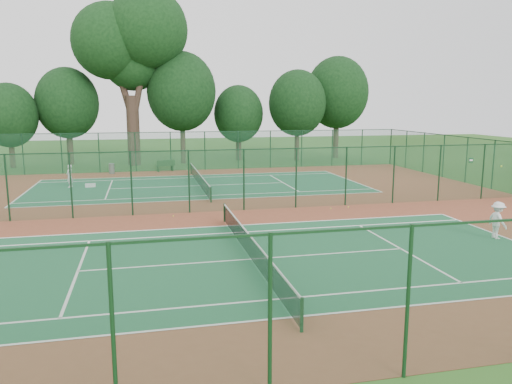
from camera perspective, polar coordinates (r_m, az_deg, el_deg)
ground at (r=28.14m, az=-4.46°, el=-2.23°), size 120.00×120.00×0.00m
red_pad at (r=28.14m, az=-4.46°, el=-2.22°), size 40.00×36.00×0.01m
court_near at (r=19.57m, az=-0.59°, el=-7.70°), size 23.77×10.97×0.01m
court_far at (r=36.91m, az=-6.49°, el=0.72°), size 23.77×10.97×0.01m
fence_north at (r=45.58m, az=-7.79°, el=4.69°), size 40.00×0.09×3.50m
fence_south at (r=10.87m, az=9.70°, el=-12.99°), size 40.00×0.09×3.50m
fence_divider at (r=27.82m, az=-4.51°, el=1.32°), size 40.00×0.09×3.50m
tennis_net_near at (r=19.41m, az=-0.59°, el=-6.21°), size 0.10×12.90×0.97m
tennis_net_far at (r=36.83m, az=-6.50°, el=1.53°), size 0.10×12.90×0.97m
player_near at (r=24.74m, az=25.89°, el=-2.92°), size 0.63×1.09×1.68m
player_far at (r=38.28m, az=-20.53°, el=1.73°), size 0.59×0.70×1.65m
trash_bin at (r=44.71m, az=-16.16°, el=2.58°), size 0.59×0.59×0.88m
bench at (r=45.11m, az=-10.31°, el=3.00°), size 1.73×0.92×1.02m
kit_bag at (r=37.97m, az=-18.40°, el=0.72°), size 0.74×0.33×0.27m
stray_ball_a at (r=28.98m, az=8.54°, el=-1.86°), size 0.07×0.07×0.07m
stray_ball_b at (r=29.50m, az=10.51°, el=-1.70°), size 0.07×0.07×0.07m
stray_ball_c at (r=27.12m, az=-9.43°, el=-2.71°), size 0.07×0.07×0.07m
big_tree at (r=50.84m, az=-14.11°, el=16.42°), size 10.88×7.97×16.72m
evergreen_row at (r=52.00m, az=-7.80°, el=3.40°), size 39.00×5.00×12.00m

